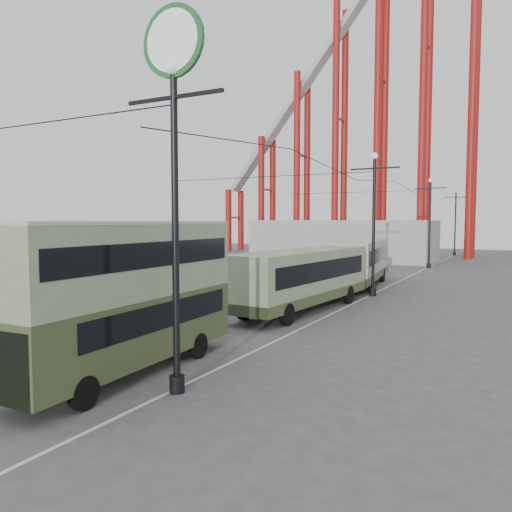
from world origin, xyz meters
The scene contains 12 objects.
ground centered at (0.00, 0.00, 0.00)m, with size 160.00×160.00×0.00m, color #48484A.
road_markings centered at (-0.86, 19.70, 0.01)m, with size 12.52×120.00×0.01m.
lamp_post_near centered at (5.60, -3.00, 7.86)m, with size 3.20×0.44×10.80m.
lamp_post_mid centered at (5.60, 18.00, 4.68)m, with size 3.20×0.44×9.32m.
lamp_post_far centered at (5.60, 40.00, 4.68)m, with size 3.20×0.44×9.32m.
lamp_post_distant centered at (5.60, 62.00, 4.68)m, with size 3.20×0.44×9.32m.
roller_coaster centered at (-2.49, 56.89, 22.92)m, with size 52.95×5.00×55.48m.
fairground_shed centered at (-6.00, 47.00, 2.50)m, with size 22.00×10.00×5.00m, color #969691.
double_decker_bus centered at (3.15, -2.35, 2.74)m, with size 2.67×9.21×4.90m.
single_decker_green centered at (3.65, 10.86, 1.87)m, with size 3.64×11.93×3.32m.
single_decker_cream centered at (3.39, 22.66, 1.96)m, with size 4.14×11.42×3.47m.
pedestrian centered at (0.04, 11.56, 0.99)m, with size 0.72×0.47×1.97m, color black.
Camera 1 is at (14.19, -14.24, 4.90)m, focal length 35.00 mm.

